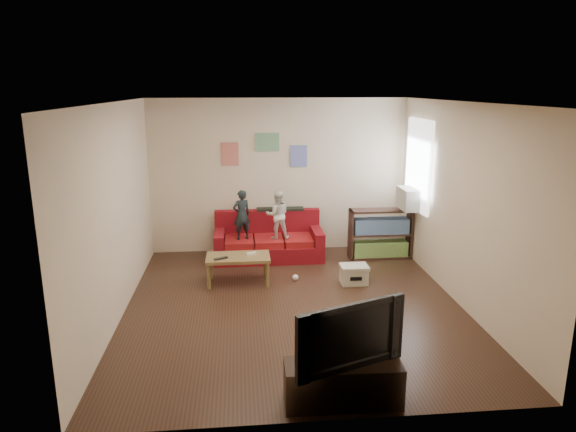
{
  "coord_description": "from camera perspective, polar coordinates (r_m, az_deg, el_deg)",
  "views": [
    {
      "loc": [
        -0.7,
        -6.42,
        2.89
      ],
      "look_at": [
        0.0,
        0.8,
        1.05
      ],
      "focal_mm": 32.0,
      "sensor_mm": 36.0,
      "label": 1
    }
  ],
  "objects": [
    {
      "name": "artwork_center",
      "position": [
        8.97,
        -2.33,
        8.2
      ],
      "size": [
        0.42,
        0.01,
        0.32
      ],
      "primitive_type": "cube",
      "color": "#72B27F",
      "rests_on": "room_shell"
    },
    {
      "name": "coffee_table",
      "position": [
        7.74,
        -5.57,
        -4.87
      ],
      "size": [
        0.95,
        0.52,
        0.43
      ],
      "color": "olive",
      "rests_on": "ground"
    },
    {
      "name": "remote",
      "position": [
        7.61,
        -7.47,
        -4.69
      ],
      "size": [
        0.21,
        0.14,
        0.02
      ],
      "primitive_type": "cube",
      "rotation": [
        0.0,
        0.0,
        0.48
      ],
      "color": "black",
      "rests_on": "coffee_table"
    },
    {
      "name": "tv_stand",
      "position": [
        5.05,
        6.12,
        -18.02
      ],
      "size": [
        1.1,
        0.39,
        0.41
      ],
      "primitive_type": "cube",
      "rotation": [
        0.0,
        0.0,
        -0.02
      ],
      "color": "black",
      "rests_on": "ground"
    },
    {
      "name": "window",
      "position": [
        8.68,
        14.26,
        5.51
      ],
      "size": [
        0.04,
        1.08,
        1.48
      ],
      "primitive_type": "cube",
      "color": "white",
      "rests_on": "room_shell"
    },
    {
      "name": "television",
      "position": [
        4.79,
        6.29,
        -12.71
      ],
      "size": [
        1.09,
        0.54,
        0.64
      ],
      "primitive_type": "imported",
      "rotation": [
        0.0,
        0.0,
        0.37
      ],
      "color": "black",
      "rests_on": "tv_stand"
    },
    {
      "name": "child_b",
      "position": [
        8.61,
        -1.17,
        0.14
      ],
      "size": [
        0.4,
        0.32,
        0.82
      ],
      "primitive_type": "imported",
      "rotation": [
        0.0,
        0.0,
        3.16
      ],
      "color": "white",
      "rests_on": "sofa"
    },
    {
      "name": "artwork_right",
      "position": [
        9.05,
        1.19,
        6.67
      ],
      "size": [
        0.3,
        0.01,
        0.38
      ],
      "primitive_type": "cube",
      "color": "#727FCC",
      "rests_on": "room_shell"
    },
    {
      "name": "game_controller",
      "position": [
        7.77,
        -4.11,
        -4.18
      ],
      "size": [
        0.15,
        0.09,
        0.03
      ],
      "primitive_type": "cube",
      "rotation": [
        0.0,
        0.0,
        0.34
      ],
      "color": "white",
      "rests_on": "coffee_table"
    },
    {
      "name": "sofa",
      "position": [
        8.9,
        -2.19,
        -2.9
      ],
      "size": [
        1.84,
        0.85,
        0.81
      ],
      "color": "maroon",
      "rests_on": "ground"
    },
    {
      "name": "room_shell",
      "position": [
        6.64,
        0.66,
        0.82
      ],
      "size": [
        4.52,
        5.02,
        2.72
      ],
      "color": "#3E261A",
      "rests_on": "ground"
    },
    {
      "name": "child_a",
      "position": [
        8.58,
        -5.17,
        0.13
      ],
      "size": [
        0.36,
        0.31,
        0.84
      ],
      "primitive_type": "imported",
      "rotation": [
        0.0,
        0.0,
        3.54
      ],
      "color": "black",
      "rests_on": "sofa"
    },
    {
      "name": "bookshelf",
      "position": [
        8.99,
        10.2,
        -2.22
      ],
      "size": [
        1.07,
        0.32,
        0.85
      ],
      "color": "#3D261E",
      "rests_on": "ground"
    },
    {
      "name": "tissue",
      "position": [
        7.91,
        0.82,
        -6.85
      ],
      "size": [
        0.12,
        0.12,
        0.09
      ],
      "primitive_type": "sphere",
      "rotation": [
        0.0,
        0.0,
        -0.25
      ],
      "color": "white",
      "rests_on": "ground"
    },
    {
      "name": "artwork_left",
      "position": [
        8.98,
        -6.49,
        6.85
      ],
      "size": [
        0.3,
        0.01,
        0.4
      ],
      "primitive_type": "cube",
      "color": "#D87266",
      "rests_on": "room_shell"
    },
    {
      "name": "ac_unit",
      "position": [
        8.74,
        13.3,
        1.88
      ],
      "size": [
        0.28,
        0.55,
        0.35
      ],
      "primitive_type": "cube",
      "color": "#B7B2A3",
      "rests_on": "window"
    },
    {
      "name": "file_box",
      "position": [
        7.83,
        7.33,
        -6.43
      ],
      "size": [
        0.41,
        0.31,
        0.28
      ],
      "color": "beige",
      "rests_on": "ground"
    }
  ]
}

